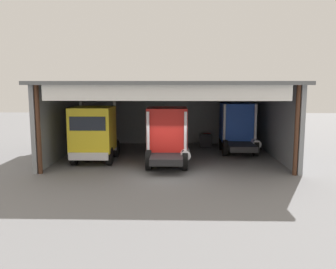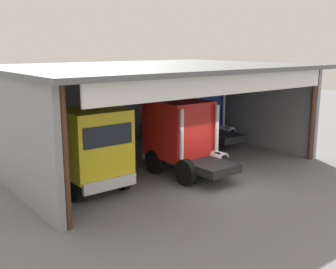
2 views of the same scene
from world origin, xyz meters
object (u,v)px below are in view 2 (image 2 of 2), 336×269
object	(u,v)px
truck_red_center_right_bay	(182,135)
truck_blue_yard_outside	(200,114)
truck_yellow_right_bay	(88,147)
oil_drum	(149,132)
tool_cart	(156,134)

from	to	relation	value
truck_red_center_right_bay	truck_blue_yard_outside	world-z (taller)	truck_blue_yard_outside
truck_red_center_right_bay	truck_blue_yard_outside	size ratio (longest dim) A/B	0.96
truck_yellow_right_bay	truck_blue_yard_outside	world-z (taller)	truck_yellow_right_bay
truck_yellow_right_bay	truck_blue_yard_outside	bearing A→B (deg)	-159.33
truck_red_center_right_bay	oil_drum	distance (m)	7.54
oil_drum	tool_cart	size ratio (longest dim) A/B	0.93
truck_red_center_right_bay	truck_blue_yard_outside	distance (m)	6.38
truck_red_center_right_bay	truck_blue_yard_outside	xyz separation A→B (m)	(4.87, 4.13, -0.02)
truck_blue_yard_outside	oil_drum	size ratio (longest dim) A/B	5.17
truck_yellow_right_bay	tool_cart	bearing A→B (deg)	-144.28
truck_yellow_right_bay	truck_red_center_right_bay	world-z (taller)	truck_yellow_right_bay
truck_red_center_right_bay	oil_drum	bearing A→B (deg)	66.31
tool_cart	truck_yellow_right_bay	bearing A→B (deg)	-144.03
truck_yellow_right_bay	tool_cart	world-z (taller)	truck_yellow_right_bay
truck_yellow_right_bay	truck_red_center_right_bay	bearing A→B (deg)	172.86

